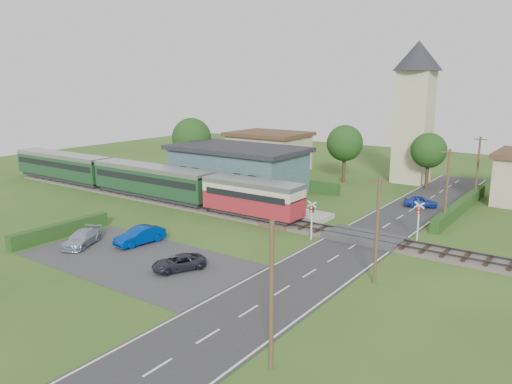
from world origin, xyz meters
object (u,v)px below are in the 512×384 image
Objects in this scene: train at (133,177)px; car_park_dark at (179,263)px; church_tower at (415,102)px; equipment_hut at (154,176)px; station_building at (238,168)px; crossing_signal_far at (419,215)px; pedestrian_far at (160,179)px; car_on_road at (421,202)px; car_park_blue at (140,236)px; pedestrian_near at (249,196)px; car_park_silver at (82,238)px; crossing_signal_near at (312,214)px; house_west at (269,151)px.

car_park_dark is (20.48, -13.77, -1.58)m from train.
church_tower reaches higher than train.
equipment_hut is 26.55m from car_park_dark.
train is at bearing -131.96° from station_building.
crossing_signal_far is 30.87m from pedestrian_far.
car_park_blue is (-14.39, -25.01, 0.15)m from car_on_road.
station_building reaches higher than pedestrian_near.
pedestrian_far is (0.84, 3.41, -0.76)m from train.
car_park_blue is at bearing -159.12° from pedestrian_far.
car_park_silver is at bearing -53.69° from train.
crossing_signal_near is 0.79× the size of car_park_silver.
equipment_hut is 33.48m from church_tower.
church_tower reaches higher than car_park_blue.
crossing_signal_far is 1.69× the size of pedestrian_far.
train is 11.70× the size of car_park_dark.
house_west is 2.92× the size of car_park_dark.
train reaches higher than car_park_blue.
car_park_dark is 26.10m from pedestrian_far.
car_park_blue is 19.92m from pedestrian_far.
station_building reaches higher than crossing_signal_near.
train is at bearing 145.56° from pedestrian_far.
crossing_signal_near reaches higher than car_park_silver.
church_tower reaches higher than station_building.
house_west is at bearing 116.52° from car_park_blue.
equipment_hut is 20.53m from car_park_silver.
crossing_signal_near is (1.40, -28.41, -8.08)m from church_tower.
church_tower reaches higher than pedestrian_far.
pedestrian_near is (-14.18, -10.64, 0.64)m from car_on_road.
train is 24.73m from car_park_dark.
crossing_signal_far is 17.48m from pedestrian_near.
house_west is at bearing 46.30° from car_on_road.
crossing_signal_far is (28.60, -20.61, -0.65)m from house_west.
pedestrian_near is at bearing 178.44° from crossing_signal_far.
pedestrian_near is at bearing 98.09° from car_park_blue.
crossing_signal_far is 0.99× the size of car_on_road.
train is at bearing -131.60° from church_tower.
equipment_hut reaches higher than car_on_road.
equipment_hut is 0.62× the size of car_park_blue.
car_park_blue is at bearing 126.92° from car_on_road.
pedestrian_near is (14.15, -0.33, -0.49)m from equipment_hut.
equipment_hut is 1.31× the size of pedestrian_far.
crossing_signal_far reaches higher than car_park_blue.
car_on_road is 28.86m from car_park_blue.
pedestrian_far is (-23.65, 5.82, -0.72)m from crossing_signal_near.
car_park_dark is (-2.61, -39.77, -9.63)m from church_tower.
car_park_silver is at bearing -107.19° from church_tower.
pedestrian_far is at bearing -134.56° from church_tower.
station_building reaches higher than car_park_dark.
car_park_blue reaches higher than car_park_dark.
crossing_signal_near is 0.79× the size of car_park_blue.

